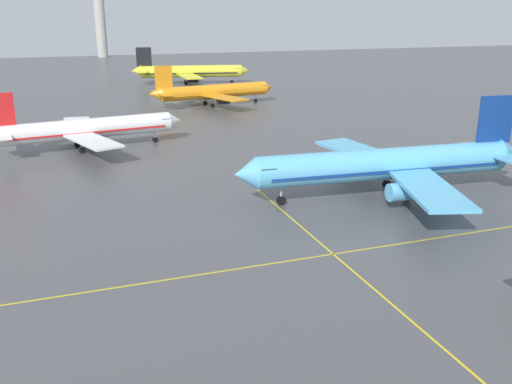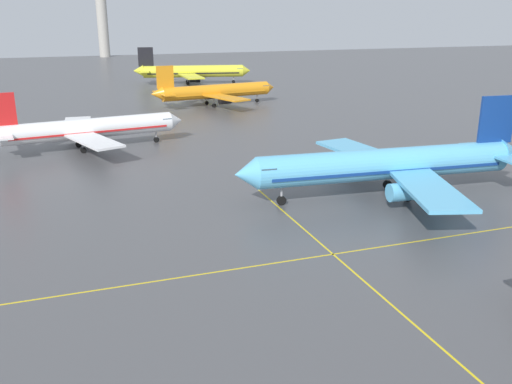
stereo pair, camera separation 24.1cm
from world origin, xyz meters
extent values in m
cylinder|color=#5BB7E5|center=(14.06, 51.34, 4.25)|extent=(33.39, 6.61, 3.94)
cone|color=#5BB7E5|center=(-3.82, 52.79, 4.25)|extent=(3.00, 4.07, 3.86)
cone|color=#5BB7E5|center=(32.25, 49.87, 4.67)|extent=(3.61, 4.00, 3.74)
cube|color=navy|center=(29.56, 50.09, 9.12)|extent=(4.99, 0.77, 6.22)
cube|color=#5BB7E5|center=(30.33, 53.15, 4.67)|extent=(3.74, 5.64, 0.25)
cube|color=#5BB7E5|center=(29.82, 46.95, 4.67)|extent=(3.74, 5.64, 0.25)
cube|color=#5BB7E5|center=(15.80, 60.04, 3.63)|extent=(7.34, 16.11, 0.41)
cube|color=#5BB7E5|center=(14.38, 42.48, 3.63)|extent=(9.62, 16.44, 0.41)
cylinder|color=#5BB7E5|center=(14.29, 56.73, 2.28)|extent=(3.69, 2.45, 2.18)
cylinder|color=#5BB7E5|center=(13.42, 45.99, 2.28)|extent=(3.69, 2.45, 2.18)
cube|color=#385166|center=(-1.44, 52.60, 4.82)|extent=(2.15, 3.76, 0.73)
cube|color=navy|center=(14.06, 51.34, 3.76)|extent=(30.74, 6.43, 0.37)
cylinder|color=#99999E|center=(0.62, 52.43, 1.71)|extent=(0.29, 0.29, 1.71)
cylinder|color=black|center=(0.62, 52.43, 0.57)|extent=(1.17, 0.56, 1.14)
cylinder|color=#99999E|center=(16.34, 53.86, 1.71)|extent=(0.29, 0.29, 1.71)
cylinder|color=black|center=(16.34, 53.86, 0.57)|extent=(1.17, 0.56, 1.14)
cylinder|color=#99999E|center=(15.91, 48.49, 1.71)|extent=(0.29, 0.29, 1.71)
cylinder|color=black|center=(15.91, 48.49, 0.57)|extent=(1.17, 0.56, 1.14)
cylinder|color=white|center=(-19.33, 89.92, 3.61)|extent=(28.36, 6.97, 3.34)
cone|color=white|center=(-4.23, 91.90, 3.61)|extent=(2.69, 3.55, 3.28)
cube|color=red|center=(-32.42, 88.20, 7.74)|extent=(4.23, 0.86, 5.28)
cube|color=white|center=(-32.51, 85.53, 3.96)|extent=(3.39, 4.90, 0.21)
cube|color=white|center=(-33.20, 90.76, 3.96)|extent=(3.39, 4.90, 0.21)
cube|color=white|center=(-19.23, 82.39, 3.08)|extent=(8.71, 13.97, 0.35)
cube|color=white|center=(-21.17, 97.22, 3.08)|extent=(5.61, 13.52, 0.35)
cylinder|color=#4C4C51|center=(-18.56, 85.40, 1.94)|extent=(3.21, 2.22, 1.85)
cylinder|color=#4C4C51|center=(-19.75, 94.48, 1.94)|extent=(3.21, 2.22, 1.85)
cube|color=#385166|center=(-6.24, 91.63, 4.09)|extent=(1.97, 3.26, 0.62)
cube|color=red|center=(-19.33, 89.92, 3.19)|extent=(26.13, 6.71, 0.32)
cylinder|color=#99999E|center=(-7.98, 91.40, 1.45)|extent=(0.25, 0.25, 1.45)
cylinder|color=black|center=(-7.98, 91.40, 0.48)|extent=(1.01, 0.52, 0.97)
cylinder|color=#99999E|center=(-20.78, 87.42, 1.45)|extent=(0.25, 0.25, 1.45)
cylinder|color=black|center=(-20.78, 87.42, 0.48)|extent=(1.01, 0.52, 0.97)
cylinder|color=#99999E|center=(-21.37, 91.96, 1.45)|extent=(0.25, 0.25, 1.45)
cylinder|color=black|center=(-21.37, 91.96, 0.48)|extent=(1.01, 0.52, 0.97)
cylinder|color=orange|center=(13.11, 126.97, 3.57)|extent=(28.03, 7.30, 3.31)
cone|color=orange|center=(28.01, 129.15, 3.57)|extent=(2.71, 3.53, 3.24)
cone|color=orange|center=(-2.04, 124.76, 3.92)|extent=(3.21, 3.51, 3.14)
cube|color=orange|center=(0.20, 125.08, 7.66)|extent=(4.18, 0.91, 5.22)
cube|color=orange|center=(0.14, 122.44, 3.92)|extent=(3.41, 4.88, 0.21)
cube|color=orange|center=(-0.61, 127.60, 3.92)|extent=(3.41, 4.88, 0.21)
cube|color=orange|center=(13.32, 119.53, 3.05)|extent=(8.78, 13.81, 0.35)
cube|color=orange|center=(11.18, 134.16, 3.05)|extent=(5.35, 13.31, 0.35)
cylinder|color=#333338|center=(13.94, 122.52, 1.91)|extent=(3.19, 2.24, 1.83)
cylinder|color=#333338|center=(12.63, 131.47, 1.91)|extent=(3.19, 2.24, 1.83)
cube|color=#385166|center=(26.02, 128.86, 4.05)|extent=(1.99, 3.24, 0.61)
cube|color=orange|center=(13.11, 126.97, 3.15)|extent=(25.83, 7.01, 0.31)
cylinder|color=#99999E|center=(24.30, 128.61, 1.44)|extent=(0.24, 0.24, 1.44)
cylinder|color=black|center=(24.30, 128.61, 0.48)|extent=(1.00, 0.53, 0.96)
cylinder|color=#99999E|center=(11.72, 124.48, 1.44)|extent=(0.24, 0.24, 1.44)
cylinder|color=black|center=(11.72, 124.48, 0.48)|extent=(1.00, 0.53, 0.96)
cylinder|color=#99999E|center=(11.06, 128.96, 1.44)|extent=(0.24, 0.24, 1.44)
cylinder|color=black|center=(11.06, 128.96, 0.48)|extent=(1.00, 0.53, 0.96)
cylinder|color=yellow|center=(17.47, 170.24, 4.02)|extent=(31.46, 10.06, 3.72)
cone|color=yellow|center=(34.07, 166.77, 4.02)|extent=(3.24, 4.09, 3.65)
cone|color=yellow|center=(0.59, 173.77, 4.41)|extent=(3.79, 4.10, 3.54)
cube|color=black|center=(3.08, 173.24, 8.62)|extent=(4.68, 1.31, 5.88)
cube|color=yellow|center=(2.00, 170.47, 4.41)|extent=(4.11, 5.63, 0.24)
cube|color=yellow|center=(3.20, 176.22, 4.41)|extent=(4.11, 5.63, 0.24)
cube|color=yellow|center=(14.81, 162.29, 3.43)|extent=(5.15, 14.72, 0.39)
cube|color=yellow|center=(18.21, 178.59, 3.43)|extent=(10.59, 15.51, 0.39)
cylinder|color=black|center=(16.62, 165.21, 2.16)|extent=(3.68, 2.70, 2.06)
cylinder|color=black|center=(18.70, 175.19, 2.16)|extent=(3.68, 2.70, 2.06)
cube|color=#385166|center=(31.86, 167.24, 4.56)|extent=(2.43, 3.71, 0.69)
cube|color=black|center=(17.47, 170.24, 3.55)|extent=(29.01, 9.58, 0.35)
cylinder|color=#99999E|center=(29.94, 167.64, 1.62)|extent=(0.27, 0.27, 1.62)
cylinder|color=black|center=(29.94, 167.64, 0.54)|extent=(1.15, 0.65, 1.08)
cylinder|color=#99999E|center=(15.03, 168.15, 1.62)|extent=(0.27, 0.27, 1.62)
cylinder|color=black|center=(15.03, 168.15, 0.54)|extent=(1.15, 0.65, 1.08)
cylinder|color=#99999E|center=(16.07, 173.13, 1.62)|extent=(0.27, 0.27, 1.62)
cylinder|color=black|center=(16.07, 173.13, 0.54)|extent=(1.15, 0.65, 1.08)
cube|color=yellow|center=(0.00, 37.29, 0.00)|extent=(130.44, 0.20, 0.01)
cube|color=yellow|center=(0.00, 17.65, 0.00)|extent=(0.20, 86.44, 0.01)
cylinder|color=#ADA89E|center=(0.25, 291.13, 16.72)|extent=(5.20, 5.20, 33.43)
camera|label=1|loc=(-23.84, -7.36, 22.69)|focal=39.34mm
camera|label=2|loc=(-23.61, -7.44, 22.69)|focal=39.34mm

